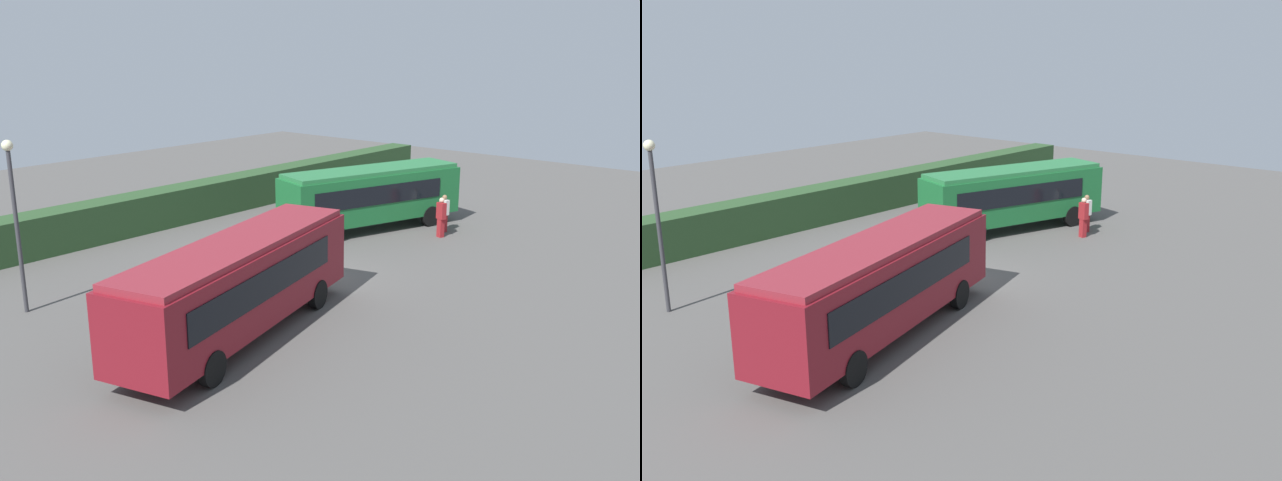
# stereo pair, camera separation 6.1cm
# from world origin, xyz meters

# --- Properties ---
(ground_plane) EXTENTS (64.00, 64.00, 0.00)m
(ground_plane) POSITION_xyz_m (0.00, 0.00, 0.00)
(ground_plane) COLOR #514F4C
(bus_maroon) EXTENTS (10.49, 4.87, 3.08)m
(bus_maroon) POSITION_xyz_m (-5.45, -1.84, 1.78)
(bus_maroon) COLOR maroon
(bus_maroon) RESTS_ON ground_plane
(bus_green) EXTENTS (9.39, 4.95, 2.97)m
(bus_green) POSITION_xyz_m (7.51, 2.84, 1.72)
(bus_green) COLOR #19602D
(bus_green) RESTS_ON ground_plane
(person_left) EXTENTS (0.51, 0.39, 1.69)m
(person_left) POSITION_xyz_m (-7.46, -0.05, 0.88)
(person_left) COLOR black
(person_left) RESTS_ON ground_plane
(person_center) EXTENTS (0.38, 0.49, 1.86)m
(person_center) POSITION_xyz_m (8.46, -0.48, 0.99)
(person_center) COLOR maroon
(person_center) RESTS_ON ground_plane
(person_right) EXTENTS (0.34, 0.48, 1.79)m
(person_right) POSITION_xyz_m (9.38, -0.08, 0.95)
(person_right) COLOR maroon
(person_right) RESTS_ON ground_plane
(person_far) EXTENTS (0.31, 0.43, 1.90)m
(person_far) POSITION_xyz_m (10.88, 3.56, 1.02)
(person_far) COLOR maroon
(person_far) RESTS_ON ground_plane
(hedge_row) EXTENTS (44.00, 1.55, 1.79)m
(hedge_row) POSITION_xyz_m (0.00, 11.00, 0.89)
(hedge_row) COLOR #294826
(hedge_row) RESTS_ON ground_plane
(traffic_cone) EXTENTS (0.36, 0.36, 0.60)m
(traffic_cone) POSITION_xyz_m (-0.15, 5.00, 0.30)
(traffic_cone) COLOR orange
(traffic_cone) RESTS_ON ground_plane
(lamppost) EXTENTS (0.36, 0.36, 5.81)m
(lamppost) POSITION_xyz_m (-8.79, 5.14, 3.61)
(lamppost) COLOR #38383D
(lamppost) RESTS_ON ground_plane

